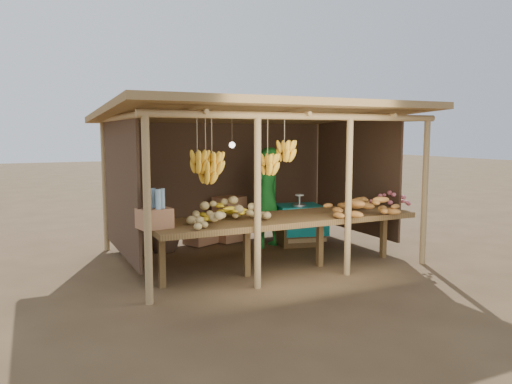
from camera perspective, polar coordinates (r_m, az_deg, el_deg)
name	(u,v)px	position (r m, az deg, el deg)	size (l,w,h in m)	color
ground	(256,256)	(8.13, 0.00, -7.37)	(60.00, 60.00, 0.00)	brown
stall_structure	(250,138)	(7.84, -0.72, 6.24)	(4.70, 3.50, 2.43)	tan
counter	(285,221)	(7.15, 3.31, -3.28)	(3.90, 1.05, 0.80)	brown
potato_heap	(229,209)	(6.59, -3.05, -1.95)	(1.11, 0.67, 0.37)	#A38B54
sweet_potato_heap	(359,201)	(7.50, 11.64, -1.05)	(1.15, 0.69, 0.36)	#A5682A
onion_heap	(389,197)	(8.21, 14.93, -0.52)	(0.75, 0.45, 0.35)	#C9616F
banana_pile	(222,207)	(6.87, -3.90, -1.70)	(0.62, 0.37, 0.35)	yellow
tomato_basin	(152,220)	(6.48, -11.78, -3.20)	(0.36, 0.36, 0.19)	navy
bottle_box	(154,213)	(6.35, -11.54, -2.37)	(0.44, 0.37, 0.50)	#A26B48
vendor	(267,198)	(8.66, 1.22, -0.64)	(0.63, 0.42, 1.74)	#176B21
tarp_crate	(299,223)	(8.95, 4.90, -3.60)	(0.91, 0.83, 0.93)	brown
carton_stack	(220,223)	(9.07, -4.13, -3.58)	(1.18, 0.56, 0.81)	#A26B48
burlap_sacks	(151,235)	(8.49, -11.96, -4.87)	(0.96, 0.50, 0.68)	#493222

